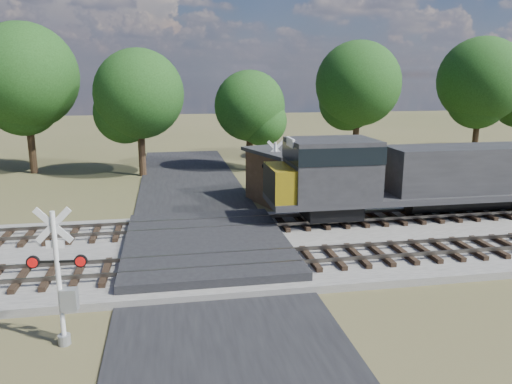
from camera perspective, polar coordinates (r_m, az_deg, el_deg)
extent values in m
plane|color=#454826|center=(21.76, -5.56, -7.34)|extent=(160.00, 160.00, 0.00)
cube|color=gray|center=(24.94, 17.96, -4.86)|extent=(140.00, 10.00, 0.30)
cube|color=black|center=(21.74, -5.56, -7.24)|extent=(7.00, 60.00, 0.08)
cube|color=#262628|center=(22.12, -5.68, -6.12)|extent=(7.00, 9.00, 0.62)
cube|color=black|center=(20.01, 0.67, -7.96)|extent=(44.00, 2.60, 0.18)
cube|color=#504B45|center=(22.20, 21.91, -6.33)|extent=(140.00, 0.08, 0.15)
cube|color=#504B45|center=(23.35, 20.07, -5.21)|extent=(140.00, 0.08, 0.15)
cube|color=black|center=(24.67, -1.52, -3.81)|extent=(44.00, 2.60, 0.18)
cube|color=#504B45|center=(26.34, 16.22, -2.86)|extent=(140.00, 0.08, 0.15)
cube|color=#504B45|center=(27.58, 14.92, -2.06)|extent=(140.00, 0.08, 0.15)
cylinder|color=silver|center=(15.28, -21.62, -9.32)|extent=(0.14, 0.14, 4.01)
cylinder|color=gray|center=(16.06, -21.04, -15.47)|extent=(0.36, 0.36, 0.30)
cube|color=silver|center=(14.77, -22.15, -3.55)|extent=(1.05, 0.16, 1.05)
cube|color=silver|center=(14.77, -22.15, -3.55)|extent=(1.05, 0.16, 1.05)
cube|color=silver|center=(14.93, -21.97, -5.58)|extent=(0.50, 0.09, 0.22)
cube|color=black|center=(15.09, -21.80, -7.38)|extent=(1.60, 0.24, 0.06)
cylinder|color=red|center=(15.31, -24.14, -7.32)|extent=(0.37, 0.14, 0.36)
cylinder|color=red|center=(14.90, -19.40, -7.44)|extent=(0.37, 0.14, 0.36)
cube|color=gray|center=(15.44, -20.53, -11.42)|extent=(0.48, 0.35, 0.65)
cylinder|color=silver|center=(29.25, 2.22, 1.98)|extent=(0.13, 0.13, 3.82)
cylinder|color=gray|center=(29.65, 2.19, -1.37)|extent=(0.34, 0.34, 0.29)
cube|color=silver|center=(28.99, 2.25, 4.95)|extent=(1.00, 0.16, 1.00)
cube|color=silver|center=(28.99, 2.25, 4.95)|extent=(1.00, 0.16, 1.00)
cube|color=silver|center=(29.07, 2.24, 3.92)|extent=(0.48, 0.09, 0.21)
cube|color=black|center=(29.15, 2.23, 3.00)|extent=(1.53, 0.24, 0.06)
cylinder|color=red|center=(29.22, 3.45, 3.01)|extent=(0.35, 0.14, 0.34)
cylinder|color=red|center=(29.10, 1.01, 2.99)|extent=(0.35, 0.14, 0.34)
cube|color=gray|center=(29.35, 1.75, 0.88)|extent=(0.46, 0.34, 0.62)
cube|color=#422E1C|center=(30.53, 4.35, 1.70)|extent=(5.53, 5.53, 3.06)
cube|color=#2A2A2C|center=(30.24, 4.40, 4.74)|extent=(6.08, 6.08, 0.22)
cylinder|color=black|center=(43.09, -24.35, 5.78)|extent=(0.56, 0.56, 5.78)
sphere|color=#173410|center=(42.83, -24.94, 11.92)|extent=(8.09, 8.09, 8.09)
cylinder|color=black|center=(39.30, -12.94, 5.28)|extent=(0.56, 0.56, 4.79)
sphere|color=#173410|center=(38.98, -13.24, 10.87)|extent=(6.71, 6.71, 6.71)
cylinder|color=black|center=(40.57, -0.72, 5.30)|extent=(0.56, 0.56, 4.01)
sphere|color=#173410|center=(40.25, -0.74, 9.83)|extent=(5.61, 5.61, 5.61)
cylinder|color=black|center=(45.48, 11.35, 6.71)|extent=(0.56, 0.56, 5.28)
sphere|color=#173410|center=(45.21, 11.60, 12.03)|extent=(7.39, 7.39, 7.39)
cylinder|color=black|center=(50.28, 23.87, 6.57)|extent=(0.56, 0.56, 5.49)
sphere|color=#173410|center=(50.04, 24.35, 11.56)|extent=(7.68, 7.68, 7.68)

